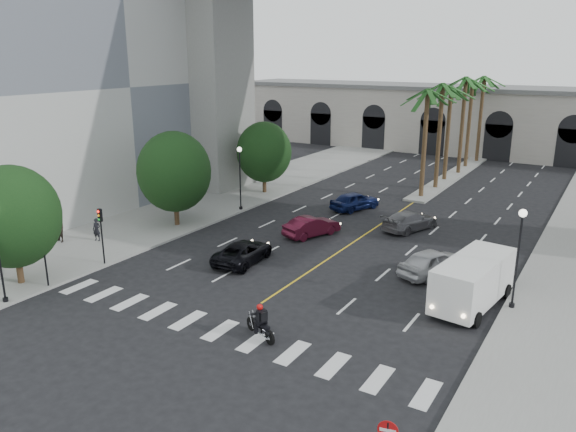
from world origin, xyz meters
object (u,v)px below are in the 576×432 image
at_px(car_a, 433,262).
at_px(traffic_signal_near, 43,246).
at_px(motorcycle_rider, 261,323).
at_px(pedestrian_a, 97,230).
at_px(car_c, 243,252).
at_px(pedestrian_b, 58,229).
at_px(car_d, 410,221).
at_px(car_e, 355,201).
at_px(cargo_van, 473,280).
at_px(car_b, 312,226).
at_px(lamp_post_right, 518,250).
at_px(lamp_post_left_far, 240,173).
at_px(traffic_signal_far, 101,227).

bearing_deg(car_a, traffic_signal_near, 57.94).
height_order(motorcycle_rider, pedestrian_a, pedestrian_a).
height_order(car_c, pedestrian_a, pedestrian_a).
xyz_separation_m(motorcycle_rider, pedestrian_b, (-19.19, 3.82, 0.32)).
distance_m(car_d, car_e, 6.53).
xyz_separation_m(cargo_van, pedestrian_b, (-26.62, -4.61, -0.37)).
relative_size(car_b, cargo_van, 0.68).
distance_m(traffic_signal_near, car_b, 17.82).
bearing_deg(lamp_post_right, car_d, 131.39).
distance_m(lamp_post_right, motorcycle_rider, 13.26).
xyz_separation_m(car_b, cargo_van, (12.67, -5.92, 0.73)).
height_order(lamp_post_right, cargo_van, lamp_post_right).
bearing_deg(car_b, lamp_post_right, -178.41).
xyz_separation_m(lamp_post_left_far, cargo_van, (20.89, -8.67, -1.78)).
bearing_deg(traffic_signal_near, car_c, 52.00).
height_order(traffic_signal_far, car_c, traffic_signal_far).
xyz_separation_m(car_a, cargo_van, (3.00, -3.16, 0.64)).
xyz_separation_m(lamp_post_right, traffic_signal_near, (-22.70, -10.50, -0.71)).
relative_size(lamp_post_left_far, pedestrian_b, 2.90).
xyz_separation_m(traffic_signal_far, pedestrian_b, (-5.83, 1.23, -1.44)).
bearing_deg(cargo_van, car_c, -168.53).
bearing_deg(motorcycle_rider, car_a, 93.95).
bearing_deg(car_a, car_c, 42.40).
bearing_deg(lamp_post_left_far, car_e, 33.40).
relative_size(traffic_signal_near, pedestrian_a, 2.31).
bearing_deg(car_c, pedestrian_b, 10.97).
relative_size(lamp_post_right, car_e, 1.19).
distance_m(traffic_signal_far, car_e, 21.29).
bearing_deg(traffic_signal_far, cargo_van, 15.67).
xyz_separation_m(motorcycle_rider, cargo_van, (7.43, 8.42, 0.69)).
distance_m(lamp_post_right, car_a, 6.02).
height_order(car_c, car_d, car_d).
height_order(lamp_post_left_far, pedestrian_b, lamp_post_left_far).
distance_m(lamp_post_left_far, lamp_post_right, 24.16).
distance_m(motorcycle_rider, car_b, 15.27).
relative_size(lamp_post_right, pedestrian_a, 3.38).
distance_m(lamp_post_left_far, traffic_signal_near, 18.51).
bearing_deg(car_d, lamp_post_left_far, 29.13).
distance_m(traffic_signal_near, pedestrian_b, 7.96).
height_order(cargo_van, pedestrian_b, cargo_van).
relative_size(car_e, pedestrian_b, 2.44).
xyz_separation_m(car_d, pedestrian_a, (-17.50, -13.98, 0.24)).
relative_size(traffic_signal_near, cargo_van, 0.58).
bearing_deg(motorcycle_rider, car_e, 128.79).
bearing_deg(lamp_post_left_far, car_d, 9.37).
xyz_separation_m(traffic_signal_far, car_e, (7.83, 19.73, -1.74)).
xyz_separation_m(car_a, car_e, (-9.96, 10.73, -0.04)).
distance_m(lamp_post_right, car_c, 16.00).
relative_size(lamp_post_left_far, motorcycle_rider, 2.50).
xyz_separation_m(traffic_signal_far, cargo_van, (20.79, 5.83, -1.07)).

